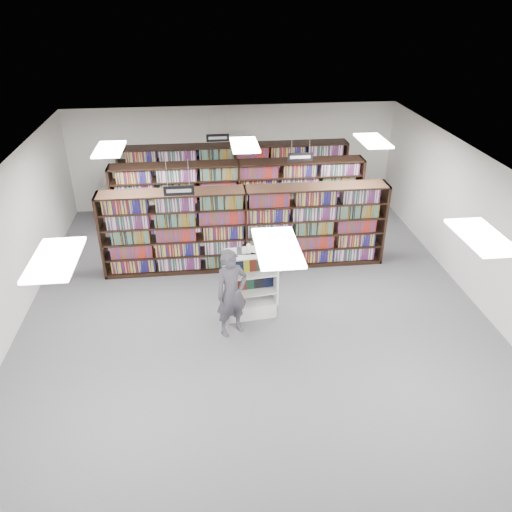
{
  "coord_description": "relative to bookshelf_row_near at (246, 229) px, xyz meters",
  "views": [
    {
      "loc": [
        -0.98,
        -9.06,
        6.4
      ],
      "look_at": [
        0.09,
        0.5,
        1.1
      ],
      "focal_mm": 35.0,
      "sensor_mm": 36.0,
      "label": 1
    }
  ],
  "objects": [
    {
      "name": "troffer_front_right",
      "position": [
        3.0,
        -5.0,
        2.11
      ],
      "size": [
        0.6,
        1.2,
        0.04
      ],
      "primitive_type": "cube",
      "color": "white",
      "rests_on": "ceiling"
    },
    {
      "name": "troffer_front_center",
      "position": [
        0.0,
        -5.0,
        2.11
      ],
      "size": [
        0.6,
        1.2,
        0.04
      ],
      "primitive_type": "cube",
      "color": "white",
      "rests_on": "ceiling"
    },
    {
      "name": "floor",
      "position": [
        0.0,
        -2.0,
        -1.05
      ],
      "size": [
        12.0,
        12.0,
        0.0
      ],
      "primitive_type": "plane",
      "color": "#4D4D52",
      "rests_on": "ground"
    },
    {
      "name": "bookshelf_row_mid",
      "position": [
        0.0,
        2.0,
        0.0
      ],
      "size": [
        7.0,
        0.6,
        2.1
      ],
      "color": "black",
      "rests_on": "floor"
    },
    {
      "name": "bookshelf_row_far",
      "position": [
        0.0,
        3.7,
        0.0
      ],
      "size": [
        7.0,
        0.6,
        2.1
      ],
      "color": "black",
      "rests_on": "floor"
    },
    {
      "name": "endcap_display",
      "position": [
        -0.09,
        -2.07,
        -0.54
      ],
      "size": [
        1.15,
        0.66,
        1.53
      ],
      "rotation": [
        0.0,
        0.0,
        0.11
      ],
      "color": "white",
      "rests_on": "floor"
    },
    {
      "name": "bookshelf_row_near",
      "position": [
        0.0,
        0.0,
        0.0
      ],
      "size": [
        7.0,
        0.6,
        2.1
      ],
      "color": "black",
      "rests_on": "floor"
    },
    {
      "name": "wall_right",
      "position": [
        5.0,
        -2.0,
        0.55
      ],
      "size": [
        0.1,
        12.0,
        3.2
      ],
      "primitive_type": "cube",
      "color": "silver",
      "rests_on": "ground"
    },
    {
      "name": "ceiling",
      "position": [
        0.0,
        -2.0,
        2.15
      ],
      "size": [
        10.0,
        12.0,
        0.1
      ],
      "primitive_type": "cube",
      "color": "white",
      "rests_on": "wall_back"
    },
    {
      "name": "troffer_back_left",
      "position": [
        -3.0,
        0.0,
        2.11
      ],
      "size": [
        0.6,
        1.2,
        0.04
      ],
      "primitive_type": "cube",
      "color": "white",
      "rests_on": "ceiling"
    },
    {
      "name": "aisle_sign_center",
      "position": [
        -0.5,
        3.0,
        1.48
      ],
      "size": [
        0.65,
        0.02,
        0.8
      ],
      "color": "#B2B2B7",
      "rests_on": "ceiling"
    },
    {
      "name": "aisle_sign_right",
      "position": [
        1.5,
        1.0,
        1.48
      ],
      "size": [
        0.65,
        0.02,
        0.8
      ],
      "color": "#B2B2B7",
      "rests_on": "ceiling"
    },
    {
      "name": "wall_back",
      "position": [
        0.0,
        4.0,
        0.55
      ],
      "size": [
        10.0,
        0.1,
        3.2
      ],
      "primitive_type": "cube",
      "color": "silver",
      "rests_on": "ground"
    },
    {
      "name": "troffer_back_center",
      "position": [
        0.0,
        0.0,
        2.11
      ],
      "size": [
        0.6,
        1.2,
        0.04
      ],
      "primitive_type": "cube",
      "color": "white",
      "rests_on": "ceiling"
    },
    {
      "name": "troffer_front_left",
      "position": [
        -3.0,
        -5.0,
        2.11
      ],
      "size": [
        0.6,
        1.2,
        0.04
      ],
      "primitive_type": "cube",
      "color": "white",
      "rests_on": "ceiling"
    },
    {
      "name": "shopper",
      "position": [
        -0.53,
        -2.7,
        -0.1
      ],
      "size": [
        0.82,
        0.7,
        1.9
      ],
      "primitive_type": "imported",
      "rotation": [
        0.0,
        0.0,
        0.43
      ],
      "color": "#47434C",
      "rests_on": "floor"
    },
    {
      "name": "troffer_back_right",
      "position": [
        3.0,
        0.0,
        2.11
      ],
      "size": [
        0.6,
        1.2,
        0.04
      ],
      "primitive_type": "cube",
      "color": "white",
      "rests_on": "ceiling"
    },
    {
      "name": "open_book",
      "position": [
        -0.11,
        -2.05,
        0.52
      ],
      "size": [
        0.55,
        0.34,
        0.12
      ],
      "rotation": [
        0.0,
        0.0,
        -0.06
      ],
      "color": "black",
      "rests_on": "endcap_display"
    },
    {
      "name": "aisle_sign_left",
      "position": [
        -1.5,
        -1.0,
        1.48
      ],
      "size": [
        0.65,
        0.02,
        0.8
      ],
      "color": "#B2B2B7",
      "rests_on": "ceiling"
    },
    {
      "name": "wall_left",
      "position": [
        -5.0,
        -2.0,
        0.55
      ],
      "size": [
        0.1,
        12.0,
        3.2
      ],
      "primitive_type": "cube",
      "color": "silver",
      "rests_on": "ground"
    }
  ]
}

